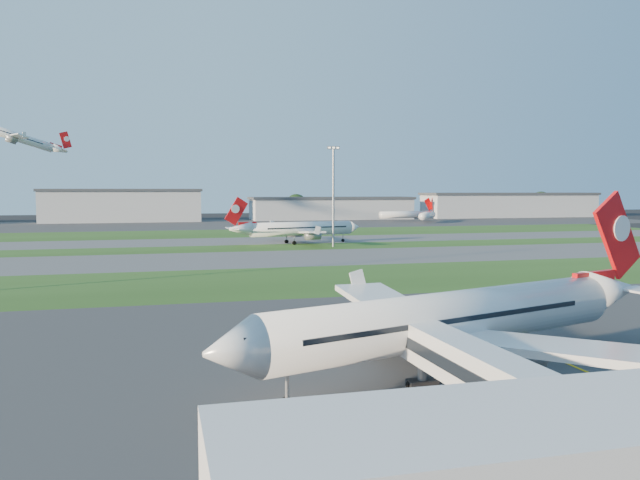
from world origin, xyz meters
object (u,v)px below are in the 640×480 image
object	(u,v)px
airliner_parked	(454,320)
mini_jet_far	(405,214)
airliner_taxiing	(301,229)
light_mast_centre	(333,189)
jet_bridge	(495,379)
mini_jet_near	(427,215)

from	to	relation	value
airliner_parked	mini_jet_far	distance (m)	243.77
airliner_parked	airliner_taxiing	world-z (taller)	airliner_parked
airliner_parked	light_mast_centre	size ratio (longest dim) A/B	1.57
airliner_taxiing	light_mast_centre	xyz separation A→B (m)	(6.04, -11.47, 10.78)
jet_bridge	mini_jet_far	xyz separation A→B (m)	(92.25, 240.14, -0.73)
mini_jet_far	light_mast_centre	world-z (taller)	light_mast_centre
light_mast_centre	airliner_parked	bearing A→B (deg)	-100.73
jet_bridge	airliner_parked	bearing A→B (deg)	73.16
airliner_taxiing	mini_jet_far	world-z (taller)	airliner_taxiing
airliner_parked	mini_jet_near	distance (m)	237.11
airliner_taxiing	light_mast_centre	bearing A→B (deg)	105.15
mini_jet_near	jet_bridge	bearing A→B (deg)	-169.11
jet_bridge	airliner_parked	distance (m)	13.53
airliner_taxiing	mini_jet_near	xyz separation A→B (m)	(80.15, 95.48, -0.76)
jet_bridge	light_mast_centre	size ratio (longest dim) A/B	1.04
mini_jet_far	light_mast_centre	bearing A→B (deg)	-128.34
airliner_taxiing	mini_jet_far	xyz separation A→B (m)	(73.48, 105.44, -0.76)
mini_jet_near	light_mast_centre	world-z (taller)	light_mast_centre
mini_jet_far	light_mast_centre	xyz separation A→B (m)	(-67.44, -116.91, 11.53)
mini_jet_far	jet_bridge	bearing A→B (deg)	-119.38
jet_bridge	mini_jet_near	distance (m)	250.54
airliner_taxiing	jet_bridge	bearing A→B (deg)	69.45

